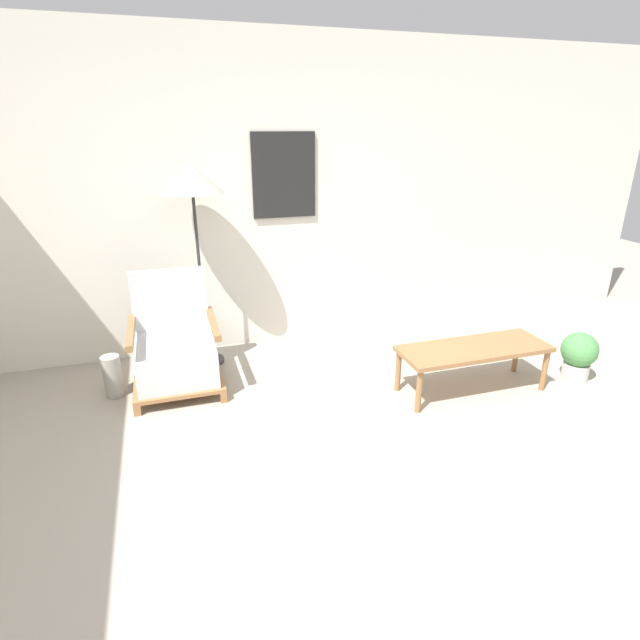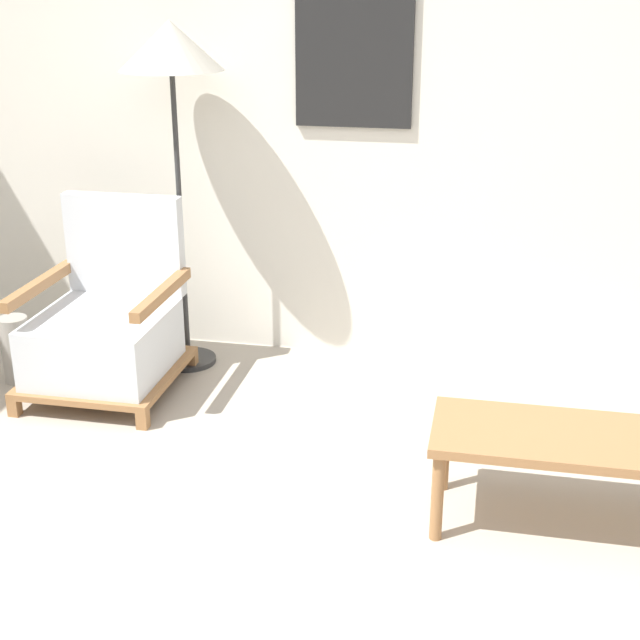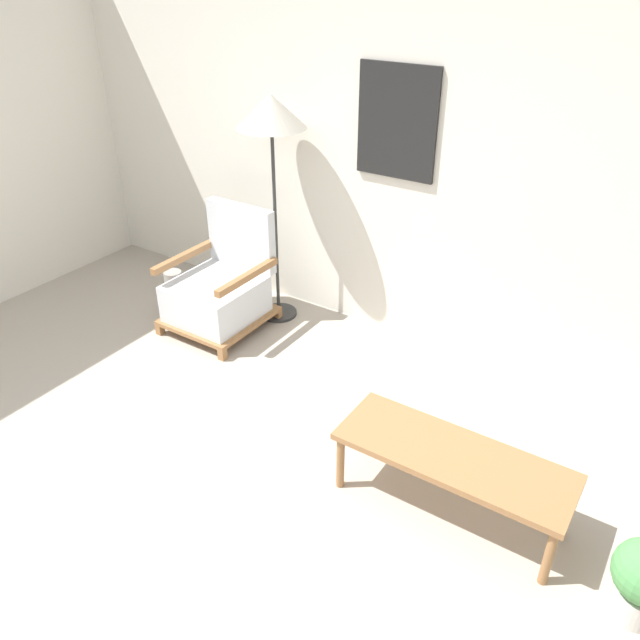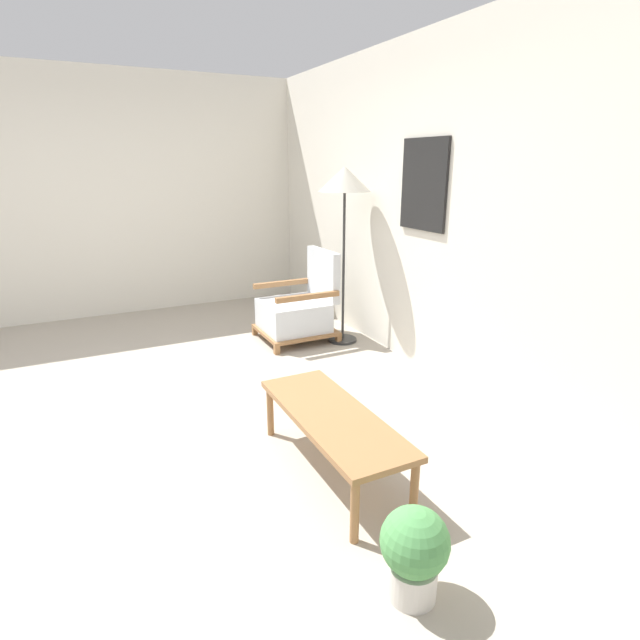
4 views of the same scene
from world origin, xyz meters
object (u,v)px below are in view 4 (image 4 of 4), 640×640
floor_lamp (345,187)px  potted_plant (414,550)px  coffee_table (332,420)px  armchair (299,310)px  vase (279,311)px

floor_lamp → potted_plant: floor_lamp is taller
potted_plant → coffee_table: bearing=173.1°
floor_lamp → armchair: bearing=-125.8°
floor_lamp → potted_plant: size_ratio=4.09×
vase → potted_plant: (3.59, -0.86, 0.06)m
armchair → coffee_table: (2.19, -0.77, 0.03)m
floor_lamp → coffee_table: (1.93, -1.13, -1.17)m
floor_lamp → potted_plant: bearing=-23.6°
floor_lamp → vase: (-0.75, -0.38, -1.34)m
armchair → floor_lamp: 1.28m
floor_lamp → vase: bearing=-152.9°
floor_lamp → coffee_table: 2.53m
armchair → potted_plant: armchair is taller
potted_plant → floor_lamp: bearing=156.4°
vase → coffee_table: bearing=-15.7°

